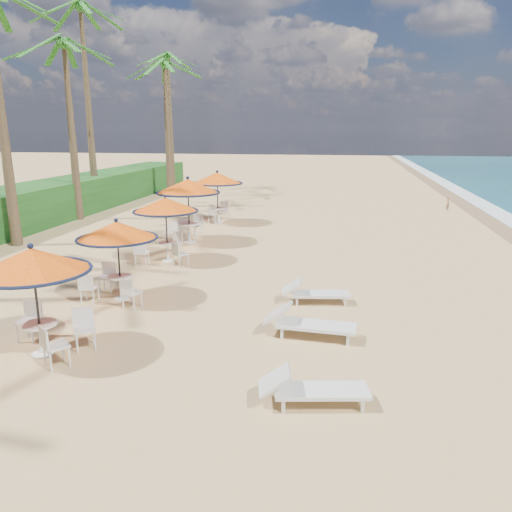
{
  "coord_description": "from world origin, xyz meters",
  "views": [
    {
      "loc": [
        1.16,
        -8.55,
        4.42
      ],
      "look_at": [
        -1.06,
        3.83,
        1.2
      ],
      "focal_mm": 35.0,
      "sensor_mm": 36.0,
      "label": 1
    }
  ],
  "objects_px": {
    "station_1": "(116,241)",
    "station_3": "(187,194)",
    "station_0": "(36,274)",
    "lounger_mid": "(307,322)",
    "lounger_far": "(313,292)",
    "station_2": "(166,213)",
    "station_4": "(218,183)",
    "lounger_near": "(310,388)"
  },
  "relations": [
    {
      "from": "station_1",
      "to": "station_3",
      "type": "distance_m",
      "value": 6.99
    },
    {
      "from": "station_0",
      "to": "lounger_mid",
      "type": "distance_m",
      "value": 5.6
    },
    {
      "from": "station_3",
      "to": "lounger_mid",
      "type": "bearing_deg",
      "value": -57.76
    },
    {
      "from": "lounger_mid",
      "to": "lounger_far",
      "type": "height_order",
      "value": "lounger_mid"
    },
    {
      "from": "station_2",
      "to": "station_4",
      "type": "relative_size",
      "value": 0.91
    },
    {
      "from": "station_0",
      "to": "lounger_far",
      "type": "bearing_deg",
      "value": 38.07
    },
    {
      "from": "station_1",
      "to": "lounger_mid",
      "type": "bearing_deg",
      "value": -17.42
    },
    {
      "from": "station_2",
      "to": "lounger_near",
      "type": "relative_size",
      "value": 1.22
    },
    {
      "from": "station_1",
      "to": "lounger_near",
      "type": "height_order",
      "value": "station_1"
    },
    {
      "from": "station_1",
      "to": "lounger_far",
      "type": "bearing_deg",
      "value": 6.85
    },
    {
      "from": "station_0",
      "to": "station_2",
      "type": "xyz_separation_m",
      "value": [
        -0.07,
        7.36,
        -0.01
      ]
    },
    {
      "from": "station_4",
      "to": "station_3",
      "type": "bearing_deg",
      "value": -91.63
    },
    {
      "from": "station_3",
      "to": "station_4",
      "type": "relative_size",
      "value": 1.04
    },
    {
      "from": "station_4",
      "to": "lounger_mid",
      "type": "bearing_deg",
      "value": -67.7
    },
    {
      "from": "station_1",
      "to": "station_4",
      "type": "bearing_deg",
      "value": 90.91
    },
    {
      "from": "station_1",
      "to": "station_0",
      "type": "bearing_deg",
      "value": -90.3
    },
    {
      "from": "station_4",
      "to": "station_2",
      "type": "bearing_deg",
      "value": -89.26
    },
    {
      "from": "station_4",
      "to": "lounger_near",
      "type": "distance_m",
      "value": 16.7
    },
    {
      "from": "lounger_near",
      "to": "lounger_far",
      "type": "bearing_deg",
      "value": 82.45
    },
    {
      "from": "station_1",
      "to": "lounger_mid",
      "type": "distance_m",
      "value": 5.5
    },
    {
      "from": "lounger_near",
      "to": "lounger_far",
      "type": "xyz_separation_m",
      "value": [
        -0.28,
        4.99,
        -0.01
      ]
    },
    {
      "from": "station_2",
      "to": "lounger_near",
      "type": "bearing_deg",
      "value": -56.7
    },
    {
      "from": "station_4",
      "to": "lounger_far",
      "type": "height_order",
      "value": "station_4"
    },
    {
      "from": "station_0",
      "to": "station_1",
      "type": "relative_size",
      "value": 1.05
    },
    {
      "from": "station_0",
      "to": "station_1",
      "type": "height_order",
      "value": "station_0"
    },
    {
      "from": "station_0",
      "to": "lounger_mid",
      "type": "bearing_deg",
      "value": 19.33
    },
    {
      "from": "station_2",
      "to": "lounger_mid",
      "type": "relative_size",
      "value": 1.13
    },
    {
      "from": "station_0",
      "to": "station_4",
      "type": "distance_m",
      "value": 14.7
    },
    {
      "from": "station_0",
      "to": "station_1",
      "type": "xyz_separation_m",
      "value": [
        0.02,
        3.4,
        -0.08
      ]
    },
    {
      "from": "lounger_near",
      "to": "lounger_far",
      "type": "distance_m",
      "value": 4.99
    },
    {
      "from": "station_0",
      "to": "station_3",
      "type": "xyz_separation_m",
      "value": [
        -0.28,
        10.38,
        0.24
      ]
    },
    {
      "from": "station_1",
      "to": "lounger_mid",
      "type": "height_order",
      "value": "station_1"
    },
    {
      "from": "station_1",
      "to": "lounger_mid",
      "type": "xyz_separation_m",
      "value": [
        5.11,
        -1.6,
        -1.27
      ]
    },
    {
      "from": "lounger_mid",
      "to": "station_2",
      "type": "bearing_deg",
      "value": 137.31
    },
    {
      "from": "station_1",
      "to": "lounger_far",
      "type": "height_order",
      "value": "station_1"
    },
    {
      "from": "station_0",
      "to": "lounger_far",
      "type": "relative_size",
      "value": 1.27
    },
    {
      "from": "station_1",
      "to": "lounger_near",
      "type": "relative_size",
      "value": 1.17
    },
    {
      "from": "lounger_mid",
      "to": "station_4",
      "type": "bearing_deg",
      "value": 116.55
    },
    {
      "from": "station_2",
      "to": "lounger_far",
      "type": "bearing_deg",
      "value": -32.75
    },
    {
      "from": "station_2",
      "to": "station_4",
      "type": "bearing_deg",
      "value": 90.74
    },
    {
      "from": "lounger_far",
      "to": "lounger_near",
      "type": "bearing_deg",
      "value": -95.41
    },
    {
      "from": "station_3",
      "to": "lounger_far",
      "type": "distance_m",
      "value": 8.51
    }
  ]
}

